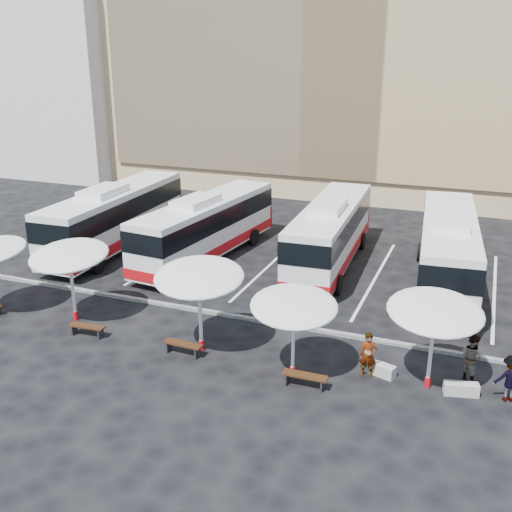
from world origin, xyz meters
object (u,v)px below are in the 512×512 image
(conc_bench_1, at_px, (461,389))
(wood_bench_1, at_px, (87,328))
(bus_2, at_px, (330,232))
(sunshade_3, at_px, (294,306))
(sunshade_4, at_px, (435,312))
(conc_bench_0, at_px, (379,369))
(passenger_0, at_px, (368,355))
(sunshade_2, at_px, (199,277))
(passenger_3, at_px, (510,378))
(passenger_1, at_px, (472,358))
(bus_3, at_px, (448,248))
(wood_bench_3, at_px, (305,378))
(bus_0, at_px, (116,216))
(wood_bench_2, at_px, (183,346))
(sunshade_1, at_px, (69,256))
(bus_1, at_px, (206,226))

(conc_bench_1, bearing_deg, wood_bench_1, -176.13)
(bus_2, relative_size, conc_bench_1, 10.22)
(sunshade_3, distance_m, sunshade_4, 4.95)
(conc_bench_0, distance_m, passenger_0, 0.81)
(sunshade_2, distance_m, sunshade_3, 4.17)
(conc_bench_0, bearing_deg, passenger_3, -1.33)
(passenger_1, xyz_separation_m, passenger_3, (1.29, -0.98, -0.05))
(wood_bench_1, distance_m, passenger_1, 15.66)
(wood_bench_1, bearing_deg, bus_3, 40.22)
(sunshade_4, distance_m, wood_bench_1, 14.36)
(wood_bench_3, xyz_separation_m, passenger_0, (1.96, 1.63, 0.49))
(bus_0, xyz_separation_m, sunshade_3, (14.84, -10.60, 0.81))
(conc_bench_0, xyz_separation_m, passenger_1, (3.23, 0.88, 0.68))
(bus_0, xyz_separation_m, passenger_0, (17.46, -9.58, -1.18))
(wood_bench_3, distance_m, conc_bench_1, 5.57)
(sunshade_4, bearing_deg, wood_bench_2, -173.45)
(passenger_3, bearing_deg, sunshade_1, -15.65)
(passenger_0, distance_m, passenger_3, 4.92)
(conc_bench_1, height_order, passenger_3, passenger_3)
(sunshade_1, bearing_deg, passenger_0, -0.25)
(sunshade_1, relative_size, conc_bench_1, 3.06)
(bus_2, relative_size, wood_bench_1, 7.60)
(bus_1, height_order, conc_bench_1, bus_1)
(bus_2, height_order, wood_bench_2, bus_2)
(sunshade_3, xyz_separation_m, passenger_0, (2.62, 1.02, -1.98))
(sunshade_4, height_order, wood_bench_2, sunshade_4)
(bus_2, bearing_deg, sunshade_2, -103.83)
(conc_bench_0, bearing_deg, passenger_0, -146.45)
(wood_bench_3, relative_size, conc_bench_1, 1.38)
(wood_bench_3, bearing_deg, sunshade_4, 21.62)
(bus_0, xyz_separation_m, wood_bench_3, (15.50, -11.21, -1.66))
(sunshade_2, xyz_separation_m, passenger_3, (11.66, 0.59, -2.33))
(bus_2, xyz_separation_m, wood_bench_2, (-2.77, -12.40, -1.60))
(bus_2, height_order, passenger_3, bus_2)
(bus_3, bearing_deg, bus_1, 177.21)
(passenger_1, relative_size, passenger_3, 1.06)
(bus_0, xyz_separation_m, bus_2, (12.99, 1.76, -0.07))
(sunshade_1, relative_size, passenger_3, 2.15)
(bus_0, height_order, passenger_0, bus_0)
(bus_3, height_order, passenger_1, bus_3)
(wood_bench_1, height_order, conc_bench_0, wood_bench_1)
(bus_3, distance_m, passenger_3, 10.86)
(wood_bench_2, relative_size, passenger_3, 0.96)
(wood_bench_1, height_order, passenger_1, passenger_1)
(wood_bench_1, distance_m, wood_bench_3, 9.91)
(wood_bench_3, bearing_deg, passenger_1, 26.33)
(passenger_0, bearing_deg, sunshade_4, -7.03)
(bus_2, height_order, sunshade_1, bus_2)
(bus_1, height_order, wood_bench_3, bus_1)
(sunshade_1, distance_m, conc_bench_1, 16.98)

